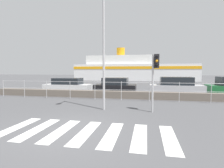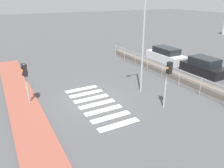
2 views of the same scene
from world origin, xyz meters
name	(u,v)px [view 1 (image 1 of 2)]	position (x,y,z in m)	size (l,w,h in m)	color
ground_plane	(66,131)	(0.00, 0.00, 0.00)	(160.00, 160.00, 0.00)	#4C4C4F
crosswalk	(86,132)	(0.72, 0.00, 0.00)	(5.85, 2.40, 0.01)	silver
seawall	(110,94)	(0.00, 7.49, 0.27)	(19.35, 0.55, 0.54)	#6B6056
harbor_fence	(108,88)	(0.00, 6.62, 0.87)	(17.45, 0.04, 1.33)	#B2B2B5
traffic_light_far	(155,70)	(3.11, 3.39, 2.12)	(0.34, 0.32, 2.89)	#B2B2B5
streetlamp	(103,28)	(0.48, 3.30, 4.23)	(0.32, 1.16, 6.93)	#B2B2B5
ferry_boat	(132,70)	(-0.64, 33.87, 2.31)	(26.03, 6.71, 7.20)	white
parked_car_white	(68,86)	(-4.96, 10.57, 0.58)	(4.53, 1.74, 1.36)	silver
parked_car_black	(115,86)	(-0.17, 10.57, 0.61)	(3.83, 1.81, 1.43)	black
parked_car_silver	(176,87)	(5.25, 10.57, 0.66)	(4.45, 1.76, 1.54)	#BCBCC1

